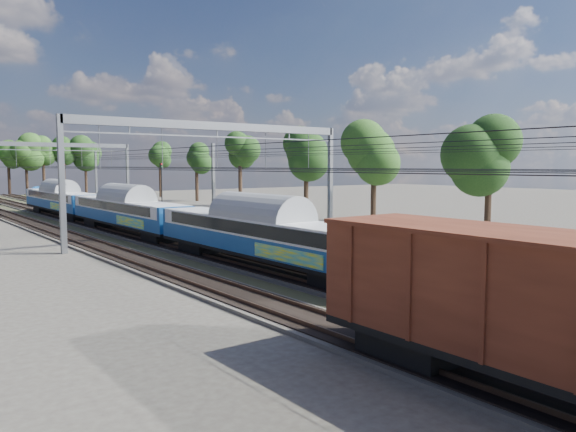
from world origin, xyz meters
TOP-DOWN VIEW (x-y plane):
  - track_bed at (-0.00, 45.00)m, footprint 21.00×130.00m
  - platform at (12.00, 20.00)m, footprint 3.00×70.00m
  - catenary at (0.33, 52.69)m, footprint 25.65×130.00m
  - tree_belt at (6.31, 91.65)m, footprint 39.46×100.29m
  - emu_train at (-4.50, 36.86)m, footprint 2.78×58.96m
  - worker at (4.38, 59.06)m, footprint 0.51×0.74m
  - signal_near at (-0.07, 70.82)m, footprint 0.37×0.34m
  - signal_far at (10.36, 62.96)m, footprint 0.41×0.38m

SIDE VIEW (x-z plane):
  - track_bed at x=0.00m, z-range -0.07..0.27m
  - platform at x=12.00m, z-range 0.00..0.30m
  - worker at x=4.38m, z-range 0.00..1.93m
  - emu_train at x=-4.50m, z-range 0.36..4.43m
  - signal_near at x=-0.07m, z-range 0.79..6.75m
  - signal_far at x=10.36m, z-range 0.80..6.85m
  - catenary at x=0.33m, z-range 1.90..10.90m
  - tree_belt at x=6.31m, z-range 1.80..14.01m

